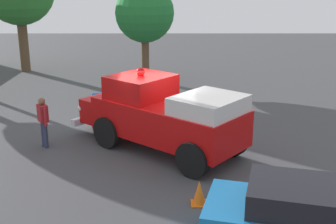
{
  "coord_description": "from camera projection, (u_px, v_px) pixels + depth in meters",
  "views": [
    {
      "loc": [
        13.93,
        0.34,
        5.38
      ],
      "look_at": [
        0.78,
        0.37,
        1.32
      ],
      "focal_mm": 46.96,
      "sensor_mm": 36.0,
      "label": 1
    }
  ],
  "objects": [
    {
      "name": "ground_plane",
      "position": [
        157.0,
        142.0,
        14.9
      ],
      "size": [
        60.0,
        60.0,
        0.0
      ],
      "primitive_type": "plane",
      "color": "#424244"
    },
    {
      "name": "spectator_standing",
      "position": [
        43.0,
        119.0,
        14.25
      ],
      "size": [
        0.6,
        0.44,
        1.68
      ],
      "color": "#2D334C",
      "rests_on": "ground"
    },
    {
      "name": "oak_tree_left",
      "position": [
        145.0,
        14.0,
        22.83
      ],
      "size": [
        3.08,
        3.08,
        5.13
      ],
      "color": "brown",
      "rests_on": "ground"
    },
    {
      "name": "lawn_chair_by_car",
      "position": [
        221.0,
        105.0,
        17.07
      ],
      "size": [
        0.69,
        0.69,
        1.02
      ],
      "color": "#B7BABF",
      "rests_on": "ground"
    },
    {
      "name": "traffic_cone",
      "position": [
        199.0,
        193.0,
        10.76
      ],
      "size": [
        0.4,
        0.4,
        0.64
      ],
      "color": "orange",
      "rests_on": "ground"
    },
    {
      "name": "spectator_seated",
      "position": [
        145.0,
        96.0,
        18.0
      ],
      "size": [
        0.58,
        0.45,
        1.29
      ],
      "color": "#383842",
      "rests_on": "ground"
    },
    {
      "name": "classic_hot_rod",
      "position": [
        312.0,
        218.0,
        8.79
      ],
      "size": [
        2.91,
        4.69,
        1.46
      ],
      "color": "black",
      "rests_on": "ground"
    },
    {
      "name": "lawn_chair_near_truck",
      "position": [
        145.0,
        98.0,
        18.15
      ],
      "size": [
        0.57,
        0.58,
        1.02
      ],
      "color": "#B7BABF",
      "rests_on": "ground"
    },
    {
      "name": "vintage_fire_truck",
      "position": [
        162.0,
        114.0,
        13.95
      ],
      "size": [
        5.5,
        5.95,
        2.59
      ],
      "color": "black",
      "rests_on": "ground"
    },
    {
      "name": "lawn_chair_spare",
      "position": [
        99.0,
        104.0,
        17.25
      ],
      "size": [
        0.66,
        0.66,
        1.02
      ],
      "color": "#B7BABF",
      "rests_on": "ground"
    }
  ]
}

